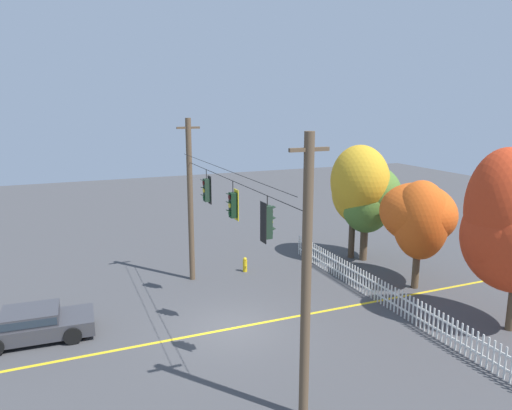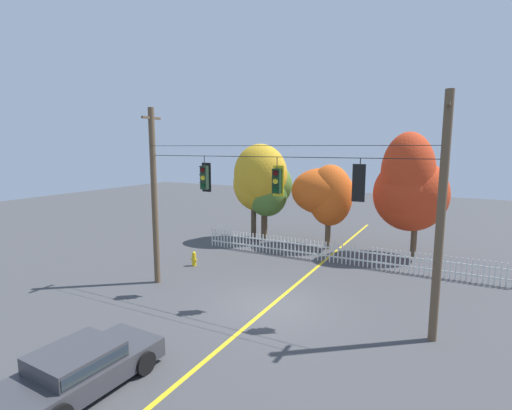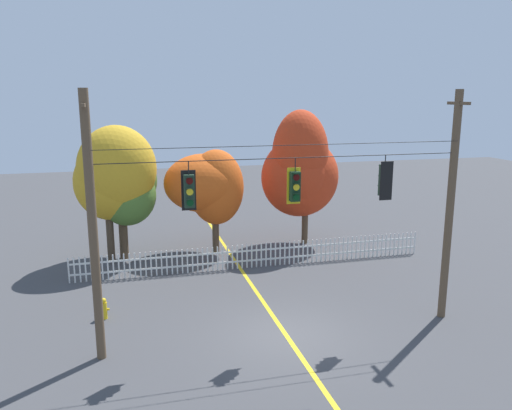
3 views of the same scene
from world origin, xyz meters
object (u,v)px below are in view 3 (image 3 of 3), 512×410
(traffic_signal_northbound_secondary, at_px, (295,186))
(traffic_signal_westbound_side, at_px, (384,180))
(traffic_signal_southbound_primary, at_px, (189,191))
(autumn_maple_far_west, at_px, (300,170))
(autumn_maple_mid, at_px, (124,187))
(autumn_oak_far_east, at_px, (209,185))
(autumn_maple_near_fence, at_px, (114,175))
(fire_hydrant, at_px, (104,309))

(traffic_signal_northbound_secondary, height_order, traffic_signal_westbound_side, same)
(traffic_signal_southbound_primary, distance_m, traffic_signal_northbound_secondary, 3.25)
(traffic_signal_southbound_primary, bearing_deg, autumn_maple_far_west, 54.54)
(autumn_maple_mid, distance_m, autumn_oak_far_east, 4.01)
(traffic_signal_southbound_primary, xyz_separation_m, autumn_maple_far_west, (6.83, 9.59, -0.99))
(autumn_maple_near_fence, xyz_separation_m, autumn_maple_mid, (0.39, 0.41, -0.63))
(traffic_signal_northbound_secondary, xyz_separation_m, autumn_oak_far_east, (-1.13, 9.55, -1.53))
(fire_hydrant, bearing_deg, traffic_signal_southbound_primary, -45.27)
(traffic_signal_southbound_primary, height_order, autumn_maple_far_west, autumn_maple_far_west)
(autumn_maple_near_fence, xyz_separation_m, fire_hydrant, (-0.49, -6.52, -3.71))
(autumn_maple_near_fence, bearing_deg, fire_hydrant, -94.29)
(traffic_signal_southbound_primary, relative_size, autumn_oak_far_east, 0.29)
(traffic_signal_westbound_side, height_order, autumn_maple_near_fence, autumn_maple_near_fence)
(autumn_oak_far_east, bearing_deg, autumn_maple_mid, 177.79)
(traffic_signal_westbound_side, bearing_deg, autumn_maple_near_fence, 132.55)
(autumn_maple_near_fence, height_order, fire_hydrant, autumn_maple_near_fence)
(traffic_signal_westbound_side, relative_size, autumn_maple_far_west, 0.21)
(traffic_signal_westbound_side, height_order, autumn_maple_far_west, autumn_maple_far_west)
(traffic_signal_southbound_primary, xyz_separation_m, autumn_maple_mid, (-1.88, 9.71, -1.48))
(autumn_oak_far_east, bearing_deg, traffic_signal_westbound_side, -66.48)
(traffic_signal_southbound_primary, distance_m, autumn_maple_near_fence, 9.61)
(autumn_maple_near_fence, distance_m, autumn_maple_mid, 0.84)
(traffic_signal_southbound_primary, xyz_separation_m, autumn_oak_far_east, (2.12, 9.55, -1.54))
(fire_hydrant, bearing_deg, autumn_maple_mid, 82.78)
(traffic_signal_northbound_secondary, distance_m, autumn_maple_near_fence, 10.85)
(traffic_signal_northbound_secondary, relative_size, autumn_maple_far_west, 0.21)
(traffic_signal_southbound_primary, xyz_separation_m, autumn_maple_near_fence, (-2.27, 9.30, -0.85))
(autumn_maple_far_west, relative_size, fire_hydrant, 9.11)
(autumn_maple_far_west, distance_m, fire_hydrant, 12.28)
(traffic_signal_southbound_primary, distance_m, fire_hydrant, 6.01)
(traffic_signal_westbound_side, distance_m, autumn_maple_far_west, 9.68)
(traffic_signal_westbound_side, height_order, autumn_oak_far_east, traffic_signal_westbound_side)
(traffic_signal_southbound_primary, height_order, autumn_oak_far_east, traffic_signal_southbound_primary)
(fire_hydrant, bearing_deg, autumn_maple_far_west, 35.36)
(traffic_signal_northbound_secondary, distance_m, autumn_maple_mid, 11.08)
(autumn_maple_near_fence, relative_size, autumn_maple_far_west, 0.91)
(traffic_signal_southbound_primary, bearing_deg, traffic_signal_westbound_side, -0.18)
(autumn_maple_near_fence, relative_size, autumn_maple_mid, 1.21)
(traffic_signal_northbound_secondary, relative_size, autumn_maple_near_fence, 0.23)
(traffic_signal_westbound_side, bearing_deg, traffic_signal_southbound_primary, 179.82)
(autumn_maple_mid, xyz_separation_m, autumn_maple_far_west, (8.71, -0.12, 0.48))
(traffic_signal_westbound_side, xyz_separation_m, autumn_maple_far_west, (0.54, 9.61, -1.05))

